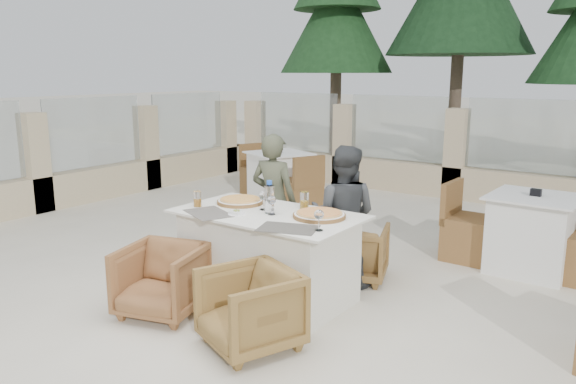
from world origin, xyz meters
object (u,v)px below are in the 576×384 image
Objects in this scene: pizza_left at (240,200)px; wine_glass_corner at (319,219)px; bg_table_a at (279,178)px; wine_glass_centre at (263,199)px; wine_glass_near at (272,204)px; armchair_far_right at (356,252)px; diner_right at (343,215)px; water_bottle at (269,197)px; armchair_near_left at (162,280)px; olive_dish at (237,212)px; beer_glass_left at (197,199)px; armchair_far_left at (265,237)px; dining_table at (268,256)px; beer_glass_right at (304,200)px; pizza_right at (319,214)px; bg_table_b at (532,234)px; armchair_near_right at (250,309)px; diner_left at (274,201)px.

pizza_left is 2.31× the size of wine_glass_corner.
bg_table_a is (-1.67, 2.86, -0.41)m from pizza_left.
wine_glass_near is (0.16, -0.09, 0.00)m from wine_glass_centre.
pizza_left reaches higher than armchair_far_right.
diner_right is at bearing 69.02° from wine_glass_near.
wine_glass_near is (0.05, -0.03, -0.05)m from water_bottle.
pizza_left is 0.96m from diner_right.
water_bottle reaches higher than armchair_near_left.
olive_dish is (-0.07, -0.27, -0.07)m from wine_glass_centre.
armchair_far_right is at bearing -16.74° from bg_table_a.
beer_glass_left reaches higher than armchair_far_left.
wine_glass_centre reaches higher than dining_table.
beer_glass_right is at bearing 49.27° from armchair_far_right.
bg_table_a is at bearing -59.76° from armchair_far_right.
pizza_right is (0.86, -0.01, 0.00)m from pizza_left.
wine_glass_corner is 4.25m from bg_table_a.
beer_glass_left is (-1.09, -0.31, 0.04)m from pizza_right.
pizza_right is 0.69× the size of armchair_near_left.
pizza_left is at bearing 179.44° from pizza_right.
wine_glass_corner is at bearing -17.67° from pizza_left.
dining_table is at bearing -120.91° from beer_glass_right.
wine_glass_centre is 0.19m from wine_glass_near.
dining_table is at bearing 40.55° from armchair_near_left.
beer_glass_left is 0.08× the size of bg_table_b.
bg_table_a reaches higher than armchair_far_right.
beer_glass_right is 1.39× the size of olive_dish.
armchair_near_right is at bearing -47.03° from pizza_left.
diner_right reaches higher than bg_table_a.
bg_table_b is at bearing 9.72° from bg_table_a.
armchair_far_left is (-0.39, 0.88, -0.50)m from olive_dish.
armchair_far_right is 0.43× the size of diner_left.
armchair_near_right is at bearing -57.78° from wine_glass_centre.
pizza_left reaches higher than armchair_near_left.
beer_glass_left is 1.27× the size of olive_dish.
dining_table is at bearing 49.81° from olive_dish.
wine_glass_near is (0.48, -0.16, 0.06)m from pizza_left.
wine_glass_corner is at bearing 92.54° from diner_right.
beer_glass_right is 1.38m from armchair_near_left.
water_bottle reaches higher than wine_glass_corner.
wine_glass_near reaches higher than bg_table_b.
diner_left reaches higher than dining_table.
water_bottle is at bearing -164.63° from pizza_right.
armchair_near_left is at bearing -120.05° from olive_dish.
dining_table is 0.83m from wine_glass_corner.
armchair_far_right is at bearing 113.68° from armchair_near_right.
wine_glass_corner reaches higher than armchair_near_right.
diner_left is at bearing 108.22° from olive_dish.
armchair_near_right is (0.38, -0.77, -0.57)m from wine_glass_near.
wine_glass_corner is 0.29× the size of armchair_near_left.
wine_glass_centre is 1.09m from armchair_near_left.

